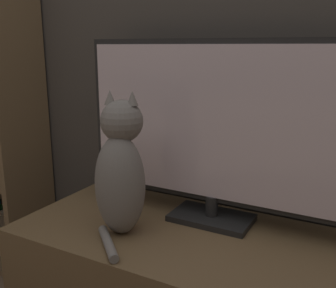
{
  "coord_description": "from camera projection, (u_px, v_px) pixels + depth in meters",
  "views": [
    {
      "loc": [
        0.5,
        -0.15,
        1.06
      ],
      "look_at": [
        -0.09,
        0.92,
        0.75
      ],
      "focal_mm": 42.0,
      "sensor_mm": 36.0,
      "label": 1
    }
  ],
  "objects": [
    {
      "name": "tv",
      "position": [
        214.0,
        129.0,
        1.29
      ],
      "size": [
        0.96,
        0.17,
        0.61
      ],
      "color": "black",
      "rests_on": "tv_stand"
    },
    {
      "name": "cat",
      "position": [
        121.0,
        171.0,
        1.24
      ],
      "size": [
        0.2,
        0.29,
        0.46
      ],
      "rotation": [
        0.0,
        0.0,
        0.22
      ],
      "color": "gray",
      "rests_on": "tv_stand"
    }
  ]
}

